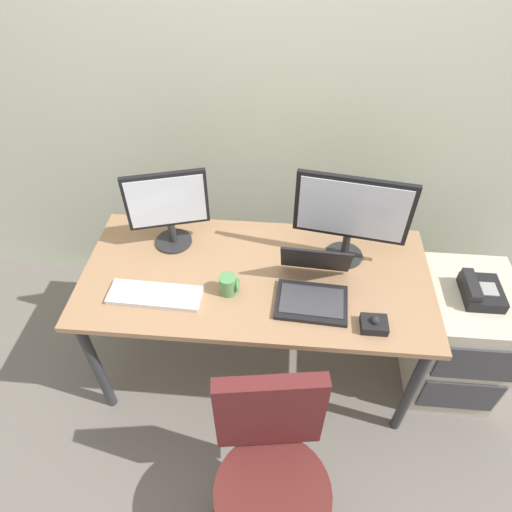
# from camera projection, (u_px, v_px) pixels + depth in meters

# --- Properties ---
(ground_plane) EXTENTS (8.00, 8.00, 0.00)m
(ground_plane) POSITION_uv_depth(u_px,v_px,m) (256.00, 361.00, 2.59)
(ground_plane) COLOR #67615B
(back_wall) EXTENTS (6.00, 0.10, 2.80)m
(back_wall) POSITION_uv_depth(u_px,v_px,m) (269.00, 69.00, 2.13)
(back_wall) COLOR beige
(back_wall) RESTS_ON ground
(desk) EXTENTS (1.62, 0.76, 0.74)m
(desk) POSITION_uv_depth(u_px,v_px,m) (256.00, 285.00, 2.13)
(desk) COLOR #9A7351
(desk) RESTS_ON ground
(file_cabinet) EXTENTS (0.42, 0.53, 0.68)m
(file_cabinet) POSITION_uv_depth(u_px,v_px,m) (456.00, 337.00, 2.31)
(file_cabinet) COLOR #BEB6A3
(file_cabinet) RESTS_ON ground
(desk_phone) EXTENTS (0.17, 0.20, 0.09)m
(desk_phone) POSITION_uv_depth(u_px,v_px,m) (480.00, 291.00, 2.03)
(desk_phone) COLOR black
(desk_phone) RESTS_ON file_cabinet
(office_chair) EXTENTS (0.52, 0.52, 0.92)m
(office_chair) POSITION_uv_depth(u_px,v_px,m) (271.00, 481.00, 1.73)
(office_chair) COLOR black
(office_chair) RESTS_ON ground
(monitor_main) EXTENTS (0.51, 0.18, 0.45)m
(monitor_main) POSITION_uv_depth(u_px,v_px,m) (352.00, 214.00, 1.97)
(monitor_main) COLOR #262628
(monitor_main) RESTS_ON desk
(monitor_side) EXTENTS (0.37, 0.18, 0.41)m
(monitor_side) POSITION_uv_depth(u_px,v_px,m) (168.00, 206.00, 2.07)
(monitor_side) COLOR #262628
(monitor_side) RESTS_ON desk
(keyboard) EXTENTS (0.41, 0.15, 0.03)m
(keyboard) POSITION_uv_depth(u_px,v_px,m) (155.00, 295.00, 1.97)
(keyboard) COLOR silver
(keyboard) RESTS_ON desk
(laptop) EXTENTS (0.33, 0.34, 0.22)m
(laptop) POSITION_uv_depth(u_px,v_px,m) (313.00, 286.00, 1.95)
(laptop) COLOR black
(laptop) RESTS_ON desk
(trackball_mouse) EXTENTS (0.11, 0.09, 0.07)m
(trackball_mouse) POSITION_uv_depth(u_px,v_px,m) (374.00, 324.00, 1.84)
(trackball_mouse) COLOR black
(trackball_mouse) RESTS_ON desk
(coffee_mug) EXTENTS (0.09, 0.08, 0.09)m
(coffee_mug) POSITION_uv_depth(u_px,v_px,m) (229.00, 285.00, 1.97)
(coffee_mug) COLOR #4F884E
(coffee_mug) RESTS_ON desk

